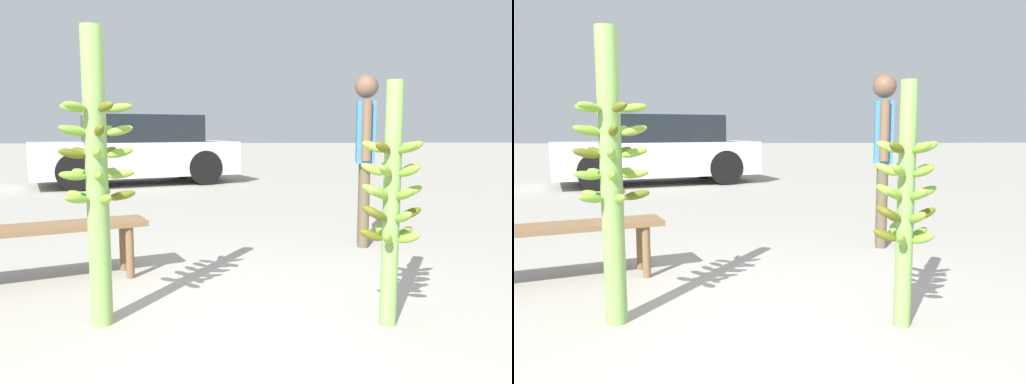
# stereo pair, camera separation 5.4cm
# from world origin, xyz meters

# --- Properties ---
(ground_plane) EXTENTS (80.00, 80.00, 0.00)m
(ground_plane) POSITION_xyz_m (0.00, 0.00, 0.00)
(ground_plane) COLOR #9E998E
(banana_stalk_left) EXTENTS (0.42, 0.42, 1.67)m
(banana_stalk_left) POSITION_xyz_m (-0.82, 0.37, 0.87)
(banana_stalk_left) COLOR #7AA851
(banana_stalk_left) RESTS_ON ground_plane
(banana_stalk_center) EXTENTS (0.37, 0.36, 1.38)m
(banana_stalk_center) POSITION_xyz_m (0.81, 0.24, 0.72)
(banana_stalk_center) COLOR #7AA851
(banana_stalk_center) RESTS_ON ground_plane
(vendor_person) EXTENTS (0.24, 0.55, 1.62)m
(vendor_person) POSITION_xyz_m (1.23, 2.20, 0.98)
(vendor_person) COLOR brown
(vendor_person) RESTS_ON ground_plane
(market_bench) EXTENTS (1.54, 0.89, 0.43)m
(market_bench) POSITION_xyz_m (-1.44, 1.13, 0.37)
(market_bench) COLOR brown
(market_bench) RESTS_ON ground_plane
(parked_car) EXTENTS (4.37, 3.06, 1.41)m
(parked_car) POSITION_xyz_m (-1.85, 7.98, 0.68)
(parked_car) COLOR silver
(parked_car) RESTS_ON ground_plane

